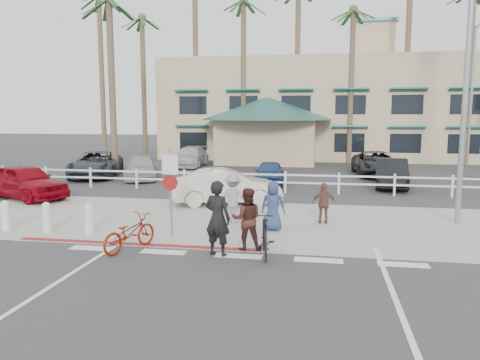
% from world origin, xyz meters
% --- Properties ---
extents(ground, '(140.00, 140.00, 0.00)m').
position_xyz_m(ground, '(0.00, 0.00, 0.00)').
color(ground, '#333335').
extents(bike_path, '(12.00, 16.00, 0.01)m').
position_xyz_m(bike_path, '(0.00, -2.00, 0.00)').
color(bike_path, '#333335').
rests_on(bike_path, ground).
extents(sidewalk_plaza, '(22.00, 7.00, 0.01)m').
position_xyz_m(sidewalk_plaza, '(0.00, 4.50, 0.01)').
color(sidewalk_plaza, gray).
rests_on(sidewalk_plaza, ground).
extents(cross_street, '(40.00, 5.00, 0.01)m').
position_xyz_m(cross_street, '(0.00, 8.50, 0.00)').
color(cross_street, '#333335').
rests_on(cross_street, ground).
extents(parking_lot, '(50.00, 16.00, 0.01)m').
position_xyz_m(parking_lot, '(0.00, 18.00, 0.00)').
color(parking_lot, '#333335').
rests_on(parking_lot, ground).
extents(curb_red, '(7.00, 0.25, 0.02)m').
position_xyz_m(curb_red, '(-3.00, 1.20, 0.01)').
color(curb_red, maroon).
rests_on(curb_red, ground).
extents(rail_fence, '(29.40, 0.16, 1.00)m').
position_xyz_m(rail_fence, '(0.50, 10.50, 0.50)').
color(rail_fence, silver).
rests_on(rail_fence, ground).
extents(building, '(28.00, 16.00, 11.30)m').
position_xyz_m(building, '(2.00, 31.00, 5.65)').
color(building, '#CAB18A').
rests_on(building, ground).
extents(sign_post, '(0.50, 0.10, 2.90)m').
position_xyz_m(sign_post, '(-2.30, 2.20, 1.45)').
color(sign_post, gray).
rests_on(sign_post, ground).
extents(bollard_0, '(0.26, 0.26, 0.95)m').
position_xyz_m(bollard_0, '(-4.80, 2.00, 0.47)').
color(bollard_0, silver).
rests_on(bollard_0, ground).
extents(bollard_1, '(0.26, 0.26, 0.95)m').
position_xyz_m(bollard_1, '(-6.20, 2.00, 0.47)').
color(bollard_1, silver).
rests_on(bollard_1, ground).
extents(bollard_2, '(0.26, 0.26, 0.95)m').
position_xyz_m(bollard_2, '(-7.60, 2.00, 0.47)').
color(bollard_2, silver).
rests_on(bollard_2, ground).
extents(streetlight_0, '(0.60, 2.00, 9.00)m').
position_xyz_m(streetlight_0, '(6.50, 5.50, 4.50)').
color(streetlight_0, gray).
rests_on(streetlight_0, ground).
extents(streetlight_1, '(0.60, 2.00, 9.50)m').
position_xyz_m(streetlight_1, '(12.00, 24.00, 4.75)').
color(streetlight_1, gray).
rests_on(streetlight_1, ground).
extents(palm_0, '(4.00, 4.00, 15.00)m').
position_xyz_m(palm_0, '(-16.00, 26.00, 7.50)').
color(palm_0, '#1D4C1E').
rests_on(palm_0, ground).
extents(palm_1, '(4.00, 4.00, 13.00)m').
position_xyz_m(palm_1, '(-12.00, 25.00, 6.50)').
color(palm_1, '#1D4C1E').
rests_on(palm_1, ground).
extents(palm_2, '(4.00, 4.00, 16.00)m').
position_xyz_m(palm_2, '(-8.00, 26.00, 8.00)').
color(palm_2, '#1D4C1E').
rests_on(palm_2, ground).
extents(palm_3, '(4.00, 4.00, 14.00)m').
position_xyz_m(palm_3, '(-4.00, 25.00, 7.00)').
color(palm_3, '#1D4C1E').
rests_on(palm_3, ground).
extents(palm_4, '(4.00, 4.00, 15.00)m').
position_xyz_m(palm_4, '(0.00, 26.00, 7.50)').
color(palm_4, '#1D4C1E').
rests_on(palm_4, ground).
extents(palm_5, '(4.00, 4.00, 13.00)m').
position_xyz_m(palm_5, '(4.00, 25.00, 6.50)').
color(palm_5, '#1D4C1E').
rests_on(palm_5, ground).
extents(palm_6, '(4.00, 4.00, 17.00)m').
position_xyz_m(palm_6, '(8.00, 26.00, 8.50)').
color(palm_6, '#1D4C1E').
rests_on(palm_6, ground).
extents(palm_7, '(4.00, 4.00, 14.00)m').
position_xyz_m(palm_7, '(12.00, 25.00, 7.00)').
color(palm_7, '#1D4C1E').
rests_on(palm_7, ground).
extents(palm_10, '(4.00, 4.00, 12.00)m').
position_xyz_m(palm_10, '(-10.00, 15.00, 6.00)').
color(palm_10, '#1D4C1E').
rests_on(palm_10, ground).
extents(bike_red, '(1.27, 1.92, 0.95)m').
position_xyz_m(bike_red, '(-2.95, 0.66, 0.48)').
color(bike_red, maroon).
rests_on(bike_red, ground).
extents(rider_red, '(0.82, 0.66, 1.95)m').
position_xyz_m(rider_red, '(-0.55, 0.62, 0.97)').
color(rider_red, black).
rests_on(rider_red, ground).
extents(bike_black, '(0.77, 1.80, 1.05)m').
position_xyz_m(bike_black, '(0.64, 0.78, 0.52)').
color(bike_black, black).
rests_on(bike_black, ground).
extents(rider_black, '(0.91, 0.76, 1.67)m').
position_xyz_m(rider_black, '(0.10, 1.25, 0.83)').
color(rider_black, '#3F1F18').
rests_on(rider_black, ground).
extents(pedestrian_a, '(1.11, 0.69, 1.65)m').
position_xyz_m(pedestrian_a, '(-0.85, 4.28, 0.83)').
color(pedestrian_a, gray).
rests_on(pedestrian_a, ground).
extents(pedestrian_child, '(0.82, 0.39, 1.37)m').
position_xyz_m(pedestrian_child, '(2.13, 4.65, 0.68)').
color(pedestrian_child, brown).
rests_on(pedestrian_child, ground).
extents(pedestrian_b, '(0.78, 0.53, 1.55)m').
position_xyz_m(pedestrian_b, '(0.57, 3.46, 0.78)').
color(pedestrian_b, navy).
rests_on(pedestrian_b, ground).
extents(car_white_sedan, '(4.59, 2.66, 1.43)m').
position_xyz_m(car_white_sedan, '(-1.71, 7.42, 0.71)').
color(car_white_sedan, beige).
rests_on(car_white_sedan, ground).
extents(car_red_compact, '(4.70, 3.39, 1.49)m').
position_xyz_m(car_red_compact, '(-10.46, 7.18, 0.74)').
color(car_red_compact, maroon).
rests_on(car_red_compact, ground).
extents(lot_car_0, '(3.76, 5.77, 1.48)m').
position_xyz_m(lot_car_0, '(-10.81, 14.25, 0.74)').
color(lot_car_0, '#2C3137').
rests_on(lot_car_0, ground).
extents(lot_car_1, '(2.98, 4.54, 1.22)m').
position_xyz_m(lot_car_1, '(-7.90, 13.89, 0.61)').
color(lot_car_1, '#9A9DA2').
rests_on(lot_car_1, ground).
extents(lot_car_2, '(1.66, 3.65, 1.22)m').
position_xyz_m(lot_car_2, '(-0.61, 12.98, 0.61)').
color(lot_car_2, navy).
rests_on(lot_car_2, ground).
extents(lot_car_3, '(1.94, 4.40, 1.41)m').
position_xyz_m(lot_car_3, '(5.44, 13.20, 0.70)').
color(lot_car_3, black).
rests_on(lot_car_3, ground).
extents(lot_car_4, '(2.00, 4.68, 1.35)m').
position_xyz_m(lot_car_4, '(-6.97, 20.49, 0.67)').
color(lot_car_4, beige).
rests_on(lot_car_4, ground).
extents(lot_car_5, '(2.69, 5.27, 1.43)m').
position_xyz_m(lot_car_5, '(5.19, 17.75, 0.71)').
color(lot_car_5, '#24282D').
rests_on(lot_car_5, ground).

